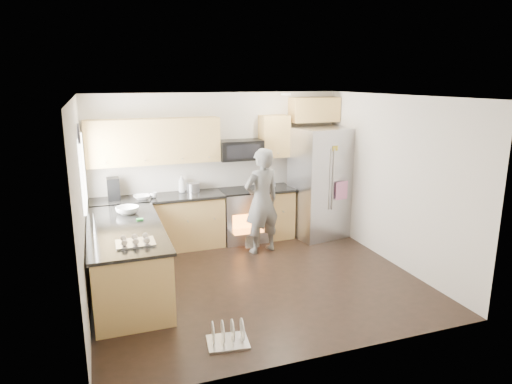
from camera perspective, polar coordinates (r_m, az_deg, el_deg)
name	(u,v)px	position (r m, az deg, el deg)	size (l,w,h in m)	color
ground	(256,280)	(6.71, -0.03, -10.92)	(4.50, 4.50, 0.00)	black
room_shell	(253,166)	(6.20, -0.40, 3.29)	(4.54, 4.04, 2.62)	beige
back_cabinet_run	(189,191)	(7.85, -8.35, 0.10)	(4.45, 0.64, 2.50)	tan
peninsula	(127,259)	(6.44, -15.78, -8.07)	(0.96, 2.36, 1.03)	tan
stove_range	(243,203)	(8.09, -1.69, -1.44)	(0.76, 0.97, 1.79)	#B7B7BC
refrigerator	(321,183)	(8.35, 8.09, 1.15)	(1.09, 0.91, 1.99)	#B7B7BC
person	(262,201)	(7.48, 0.71, -1.14)	(0.64, 0.42, 1.75)	slate
dish_rack	(228,337)	(5.24, -3.55, -17.67)	(0.49, 0.41, 0.28)	#B7B7BC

